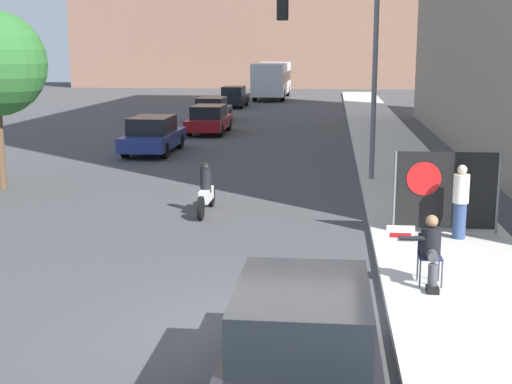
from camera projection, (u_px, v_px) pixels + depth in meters
ground_plane at (269, 339)px, 10.43m from camera, size 160.00×160.00×0.00m
sidewalk_curb at (402, 170)px, 24.70m from camera, size 3.04×90.00×0.14m
seated_protester at (430, 248)px, 12.26m from camera, size 0.97×0.77×1.24m
jogger_on_sidewalk at (460, 201)px, 15.31m from camera, size 0.34×0.34×1.61m
protest_banner at (445, 190)px, 15.76m from camera, size 2.31×0.06×1.82m
traffic_light_pole at (341, 47)px, 22.18m from camera, size 3.18×2.94×6.07m
parked_car_curbside at (302, 344)px, 8.41m from camera, size 1.78×4.26×1.51m
car_on_road_nearest at (153, 135)px, 28.97m from camera, size 1.80×4.59×1.51m
car_on_road_midblock at (209, 119)px, 35.81m from camera, size 1.77×4.50×1.42m
car_on_road_distant at (212, 109)px, 42.20m from camera, size 1.78×4.54×1.39m
car_on_road_far_lane at (234, 97)px, 52.12m from camera, size 1.72×4.78×1.52m
city_bus_on_road at (272, 78)px, 60.94m from camera, size 2.60×10.51×3.04m
motorcycle_on_road at (206, 192)px, 18.36m from camera, size 0.28×2.20×1.32m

